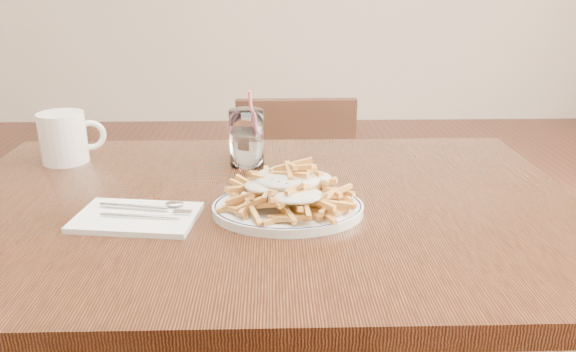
{
  "coord_description": "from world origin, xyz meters",
  "views": [
    {
      "loc": [
        0.02,
        -0.97,
        1.15
      ],
      "look_at": [
        0.05,
        -0.06,
        0.82
      ],
      "focal_mm": 35.0,
      "sensor_mm": 36.0,
      "label": 1
    }
  ],
  "objects_px": {
    "coffee_mug": "(65,138)",
    "fries_plate": "(288,208)",
    "table": "(262,238)",
    "chair_far": "(294,194)",
    "water_glass": "(247,141)",
    "loaded_fries": "(288,185)"
  },
  "relations": [
    {
      "from": "table",
      "to": "chair_far",
      "type": "height_order",
      "value": "chair_far"
    },
    {
      "from": "fries_plate",
      "to": "water_glass",
      "type": "xyz_separation_m",
      "value": [
        -0.08,
        0.27,
        0.04
      ]
    },
    {
      "from": "fries_plate",
      "to": "water_glass",
      "type": "bearing_deg",
      "value": 107.14
    },
    {
      "from": "chair_far",
      "to": "water_glass",
      "type": "xyz_separation_m",
      "value": [
        -0.13,
        -0.57,
        0.36
      ]
    },
    {
      "from": "chair_far",
      "to": "loaded_fries",
      "type": "height_order",
      "value": "loaded_fries"
    },
    {
      "from": "loaded_fries",
      "to": "fries_plate",
      "type": "bearing_deg",
      "value": 116.57
    },
    {
      "from": "table",
      "to": "coffee_mug",
      "type": "height_order",
      "value": "coffee_mug"
    },
    {
      "from": "fries_plate",
      "to": "coffee_mug",
      "type": "xyz_separation_m",
      "value": [
        -0.49,
        0.3,
        0.05
      ]
    },
    {
      "from": "table",
      "to": "coffee_mug",
      "type": "distance_m",
      "value": 0.52
    },
    {
      "from": "table",
      "to": "fries_plate",
      "type": "bearing_deg",
      "value": -50.9
    },
    {
      "from": "coffee_mug",
      "to": "water_glass",
      "type": "bearing_deg",
      "value": -4.3
    },
    {
      "from": "table",
      "to": "water_glass",
      "type": "bearing_deg",
      "value": 99.39
    },
    {
      "from": "table",
      "to": "water_glass",
      "type": "distance_m",
      "value": 0.25
    },
    {
      "from": "fries_plate",
      "to": "loaded_fries",
      "type": "height_order",
      "value": "loaded_fries"
    },
    {
      "from": "table",
      "to": "coffee_mug",
      "type": "relative_size",
      "value": 8.62
    },
    {
      "from": "chair_far",
      "to": "loaded_fries",
      "type": "xyz_separation_m",
      "value": [
        -0.04,
        -0.84,
        0.35
      ]
    },
    {
      "from": "table",
      "to": "loaded_fries",
      "type": "bearing_deg",
      "value": -50.9
    },
    {
      "from": "coffee_mug",
      "to": "fries_plate",
      "type": "bearing_deg",
      "value": -31.53
    },
    {
      "from": "loaded_fries",
      "to": "water_glass",
      "type": "relative_size",
      "value": 1.58
    },
    {
      "from": "fries_plate",
      "to": "coffee_mug",
      "type": "height_order",
      "value": "coffee_mug"
    },
    {
      "from": "table",
      "to": "loaded_fries",
      "type": "height_order",
      "value": "loaded_fries"
    },
    {
      "from": "fries_plate",
      "to": "water_glass",
      "type": "height_order",
      "value": "water_glass"
    }
  ]
}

